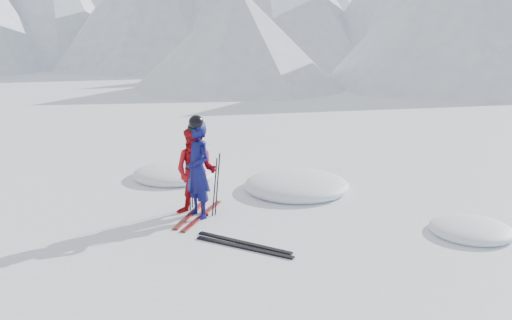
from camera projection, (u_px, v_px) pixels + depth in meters
The scene contains 12 objects.
ground at pixel (317, 247), 8.40m from camera, with size 160.00×160.00×0.00m, color white.
skier_blue at pixel (197, 170), 9.57m from camera, with size 0.64×0.42×1.74m, color #0D0F50.
skier_red at pixel (196, 172), 9.65m from camera, with size 0.79×0.61×1.62m, color #A80D14.
pole_blue_left at pixel (190, 181), 9.92m from camera, with size 0.02×0.02×1.16m, color black.
pole_blue_right at pixel (217, 184), 9.71m from camera, with size 0.02×0.02×1.16m, color black.
pole_red_left at pixel (192, 181), 10.08m from camera, with size 0.02×0.02×1.08m, color black.
pole_red_right at pixel (215, 187), 9.68m from camera, with size 0.02×0.02×1.08m, color black.
ski_worn_left at pixel (192, 213), 9.91m from camera, with size 0.09×1.70×0.03m, color black.
ski_worn_right at pixel (202, 215), 9.78m from camera, with size 0.09×1.70×0.03m, color black.
ski_loose_a at pixel (244, 243), 8.54m from camera, with size 0.09×1.70×0.03m, color black.
ski_loose_b at pixel (244, 247), 8.36m from camera, with size 0.09×1.70×0.03m, color black.
snow_lumps at pixel (277, 195), 11.01m from camera, with size 9.09×5.80×0.48m.
Camera 1 is at (3.48, -7.09, 3.31)m, focal length 38.00 mm.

